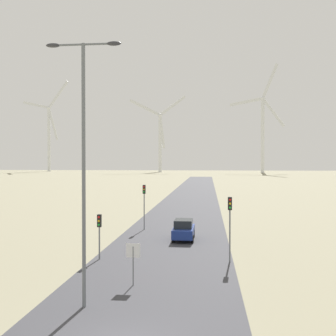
{
  "coord_description": "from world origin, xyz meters",
  "views": [
    {
      "loc": [
        3.24,
        -14.04,
        6.98
      ],
      "look_at": [
        0.0,
        17.6,
        6.46
      ],
      "focal_mm": 42.0,
      "sensor_mm": 36.0,
      "label": 1
    }
  ],
  "objects": [
    {
      "name": "road_surface",
      "position": [
        0.0,
        48.0,
        0.0
      ],
      "size": [
        10.0,
        240.0,
        0.01
      ],
      "color": "#38383D",
      "rests_on": "ground"
    },
    {
      "name": "streetlamp",
      "position": [
        -2.68,
        4.19,
        7.71
      ],
      "size": [
        3.67,
        0.32,
        12.65
      ],
      "color": "slate",
      "rests_on": "ground"
    },
    {
      "name": "stop_sign_near",
      "position": [
        -0.96,
        7.67,
        1.66
      ],
      "size": [
        0.81,
        0.07,
        2.37
      ],
      "color": "slate",
      "rests_on": "ground"
    },
    {
      "name": "traffic_light_post_near_left",
      "position": [
        -4.48,
        13.22,
        2.36
      ],
      "size": [
        0.28,
        0.33,
        3.21
      ],
      "color": "slate",
      "rests_on": "ground"
    },
    {
      "name": "traffic_light_post_near_right",
      "position": [
        4.75,
        13.46,
        3.3
      ],
      "size": [
        0.28,
        0.33,
        4.52
      ],
      "color": "slate",
      "rests_on": "ground"
    },
    {
      "name": "traffic_light_post_mid_left",
      "position": [
        -3.29,
        25.7,
        3.34
      ],
      "size": [
        0.28,
        0.34,
        4.6
      ],
      "color": "slate",
      "rests_on": "ground"
    },
    {
      "name": "car_approaching",
      "position": [
        1.07,
        20.83,
        0.91
      ],
      "size": [
        1.88,
        4.13,
        1.83
      ],
      "color": "navy",
      "rests_on": "ground"
    },
    {
      "name": "wind_turbine_far_left",
      "position": [
        -110.44,
        257.6,
        28.93
      ],
      "size": [
        39.04,
        12.34,
        63.96
      ],
      "color": "silver",
      "rests_on": "ground"
    },
    {
      "name": "wind_turbine_left",
      "position": [
        -28.83,
        247.12,
        24.64
      ],
      "size": [
        35.76,
        17.48,
        52.23
      ],
      "color": "silver",
      "rests_on": "ground"
    },
    {
      "name": "wind_turbine_center",
      "position": [
        37.33,
        237.49,
        29.24
      ],
      "size": [
        32.65,
        16.77,
        67.54
      ],
      "color": "silver",
      "rests_on": "ground"
    }
  ]
}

